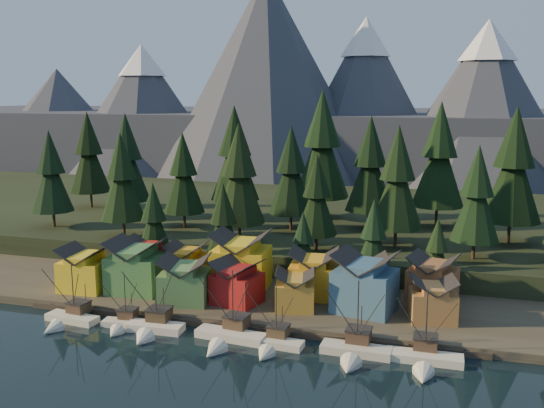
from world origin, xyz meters
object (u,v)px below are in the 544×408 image
(boat_3, at_px, (227,329))
(boat_2, at_px, (152,319))
(boat_6, at_px, (425,351))
(house_front_1, at_px, (136,264))
(boat_0, at_px, (67,311))
(boat_4, at_px, (273,336))
(house_front_0, at_px, (85,267))
(house_back_0, at_px, (147,257))
(boat_5, at_px, (355,342))
(boat_1, at_px, (122,317))
(house_back_1, at_px, (186,263))

(boat_3, bearing_deg, boat_2, -174.06)
(boat_6, bearing_deg, house_front_1, 164.72)
(boat_0, relative_size, boat_2, 0.90)
(boat_3, xyz_separation_m, boat_4, (7.57, -0.31, -0.22))
(boat_3, bearing_deg, house_front_0, 165.14)
(boat_2, height_order, boat_3, boat_2)
(boat_0, bearing_deg, house_back_0, 87.79)
(boat_4, distance_m, boat_5, 12.71)
(boat_3, relative_size, boat_6, 1.06)
(boat_0, xyz_separation_m, boat_1, (10.08, 0.87, -0.19))
(boat_5, distance_m, boat_6, 10.12)
(boat_0, xyz_separation_m, house_front_0, (-4.89, 13.08, 3.80))
(boat_1, relative_size, house_front_1, 0.96)
(boat_1, xyz_separation_m, house_front_1, (-4.96, 14.20, 4.85))
(boat_5, bearing_deg, boat_1, -178.90)
(boat_0, xyz_separation_m, boat_4, (36.67, -0.05, -0.12))
(boat_1, bearing_deg, boat_2, -11.11)
(house_front_1, bearing_deg, boat_5, -22.36)
(boat_4, height_order, house_front_1, house_front_1)
(boat_5, bearing_deg, house_front_0, 168.63)
(house_front_0, relative_size, house_back_0, 1.00)
(boat_1, distance_m, house_back_0, 23.10)
(boat_5, bearing_deg, boat_4, -176.22)
(house_front_0, xyz_separation_m, house_back_0, (8.28, 9.52, 0.06))
(boat_1, distance_m, boat_2, 5.93)
(boat_6, xyz_separation_m, house_front_1, (-54.37, 14.50, 4.64))
(house_front_1, bearing_deg, boat_3, -35.71)
(boat_3, bearing_deg, boat_5, 6.18)
(house_front_0, bearing_deg, house_back_1, 23.00)
(boat_5, bearing_deg, house_back_0, 156.01)
(boat_3, distance_m, house_back_0, 34.27)
(boat_6, bearing_deg, boat_2, -179.90)
(house_back_0, bearing_deg, boat_5, -34.45)
(boat_0, bearing_deg, boat_1, 11.25)
(house_back_1, bearing_deg, house_front_1, -142.59)
(boat_4, bearing_deg, boat_0, -176.09)
(boat_6, distance_m, house_front_1, 56.46)
(boat_3, bearing_deg, house_front_1, 154.11)
(house_front_0, bearing_deg, house_back_0, 45.95)
(boat_3, bearing_deg, house_back_1, 133.64)
(boat_2, relative_size, boat_4, 1.17)
(boat_4, xyz_separation_m, house_front_0, (-41.55, 13.13, 3.92))
(boat_4, relative_size, house_back_0, 1.21)
(boat_2, xyz_separation_m, house_back_1, (-3.42, 21.37, 3.30))
(house_back_1, bearing_deg, house_front_0, -157.93)
(boat_3, distance_m, house_back_1, 27.26)
(boat_2, bearing_deg, boat_5, -2.45)
(boat_6, bearing_deg, boat_4, -178.79)
(boat_2, relative_size, house_back_1, 1.53)
(boat_3, height_order, house_back_1, boat_3)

